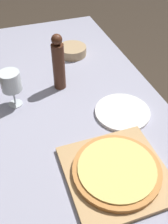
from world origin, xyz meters
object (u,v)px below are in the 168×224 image
Objects in this scene: wine_glass at (11,82)px; small_bowl at (72,51)px; pepper_mill at (60,63)px; pizza at (117,169)px.

wine_glass is 0.49m from small_bowl.
small_bowl is at bearing 41.74° from wine_glass.
pepper_mill is 1.73× the size of small_bowl.
pepper_mill is at bearing 94.52° from pizza.
pepper_mill reaches higher than small_bowl.
pepper_mill is at bearing 15.01° from wine_glass.
pepper_mill is (-0.04, 0.53, 0.10)m from pizza.
wine_glass is at bearing -164.99° from pepper_mill.
pizza is 1.92× the size of small_bowl.
wine_glass reaches higher than pizza.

